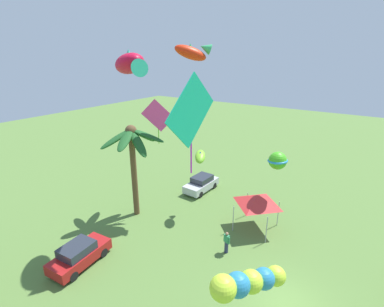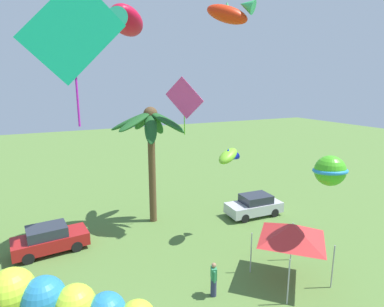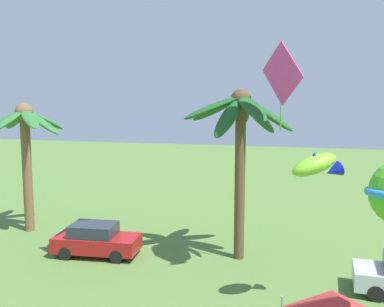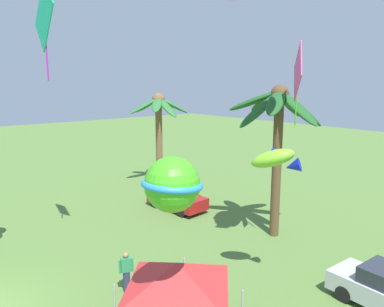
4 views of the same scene
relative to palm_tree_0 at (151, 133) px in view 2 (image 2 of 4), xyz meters
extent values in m
cylinder|color=brown|center=(0.04, 0.04, -2.44)|extent=(0.47, 0.47, 7.26)
ellipsoid|color=#1E5623|center=(1.18, -0.09, 0.57)|extent=(2.54, 1.03, 1.75)
ellipsoid|color=#1E5623|center=(0.69, 0.88, 0.45)|extent=(2.03, 2.31, 1.97)
ellipsoid|color=#1E5623|center=(-0.10, 1.21, 0.62)|extent=(1.06, 2.59, 1.66)
ellipsoid|color=#1E5623|center=(-1.14, 0.44, 0.75)|extent=(2.73, 1.57, 1.42)
ellipsoid|color=#1E5623|center=(-1.11, -0.51, 0.82)|extent=(2.73, 1.85, 1.29)
ellipsoid|color=#1E5623|center=(-0.30, -0.98, 0.47)|extent=(1.47, 2.47, 1.94)
ellipsoid|color=#1E5623|center=(0.66, -1.07, 0.82)|extent=(1.96, 2.70, 1.28)
sphere|color=brown|center=(0.04, 0.04, 1.19)|extent=(0.89, 0.89, 0.89)
cube|color=#A51919|center=(-6.41, -1.33, -5.47)|extent=(4.04, 2.06, 0.70)
cube|color=#282D38|center=(-6.56, -1.34, -4.84)|extent=(2.16, 1.68, 0.56)
cylinder|color=black|center=(-5.28, -0.44, -5.77)|extent=(0.61, 0.24, 0.60)
cylinder|color=black|center=(-5.13, -2.00, -5.77)|extent=(0.61, 0.24, 0.60)
cylinder|color=black|center=(-7.68, -0.66, -5.77)|extent=(0.61, 0.24, 0.60)
cylinder|color=black|center=(-7.54, -2.22, -5.77)|extent=(0.61, 0.24, 0.60)
cube|color=#BCBCC1|center=(6.70, -2.22, -5.47)|extent=(3.98, 1.89, 0.70)
cube|color=#282D38|center=(6.85, -2.23, -4.84)|extent=(2.10, 1.59, 0.56)
cylinder|color=black|center=(5.46, -2.94, -5.77)|extent=(0.61, 0.21, 0.60)
cylinder|color=black|center=(5.53, -1.38, -5.77)|extent=(0.61, 0.21, 0.60)
cylinder|color=black|center=(7.87, -3.06, -5.77)|extent=(0.61, 0.21, 0.60)
cylinder|color=black|center=(7.95, -1.50, -5.77)|extent=(0.61, 0.21, 0.60)
cylinder|color=#2D3351|center=(-0.17, -8.58, -5.65)|extent=(0.26, 0.26, 0.84)
cube|color=#338956|center=(-0.17, -8.58, -4.96)|extent=(0.35, 0.44, 0.54)
sphere|color=#A37556|center=(-0.17, -8.58, -4.59)|extent=(0.21, 0.21, 0.21)
cylinder|color=#338956|center=(-0.09, -8.37, -5.01)|extent=(0.09, 0.09, 0.52)
cylinder|color=#338956|center=(-0.25, -8.80, -5.01)|extent=(0.09, 0.09, 0.52)
cylinder|color=#9E9EA3|center=(2.36, -10.43, -5.02)|extent=(0.06, 0.06, 2.10)
cylinder|color=#9E9EA3|center=(4.96, -10.43, -5.02)|extent=(0.06, 0.06, 2.10)
cylinder|color=#9E9EA3|center=(2.36, -7.83, -5.02)|extent=(0.06, 0.06, 2.10)
cylinder|color=#9E9EA3|center=(4.96, -7.83, -5.02)|extent=(0.06, 0.06, 2.10)
pyramid|color=red|center=(3.66, -9.13, -3.60)|extent=(2.86, 2.86, 0.75)
sphere|color=#C5EB34|center=(-7.29, -11.94, -1.42)|extent=(1.02, 1.02, 1.02)
sphere|color=teal|center=(-6.67, -12.24, -1.60)|extent=(0.98, 0.98, 0.98)
sphere|color=#C5EB34|center=(-6.05, -12.55, -1.78)|extent=(0.94, 0.94, 0.94)
cube|color=#F0438F|center=(1.84, -1.19, 2.21)|extent=(1.73, 1.97, 2.57)
cylinder|color=#46AC10|center=(1.84, -1.19, 0.74)|extent=(0.06, 0.06, 1.68)
sphere|color=green|center=(4.66, -10.03, -0.58)|extent=(1.31, 1.31, 1.31)
torus|color=#2A8FD8|center=(4.66, -10.03, -0.58)|extent=(1.45, 1.46, 0.28)
ellipsoid|color=red|center=(3.62, -3.07, 6.83)|extent=(2.63, 2.80, 1.63)
cone|color=#38BB68|center=(4.33, -3.92, 7.18)|extent=(1.24, 1.26, 0.99)
cone|color=#38BB68|center=(3.62, -3.07, 7.23)|extent=(0.69, 0.69, 0.50)
ellipsoid|color=red|center=(-1.88, -2.30, 6.17)|extent=(2.95, 3.69, 1.73)
cone|color=#2FC295|center=(-2.54, -3.57, 5.90)|extent=(1.44, 1.51, 1.18)
cone|color=#2FC295|center=(-1.88, -2.30, 6.69)|extent=(0.86, 0.86, 0.65)
ellipsoid|color=#7DCD2E|center=(3.12, -4.33, -0.95)|extent=(1.88, 1.53, 1.07)
cone|color=#1120C9|center=(3.75, -3.98, -1.19)|extent=(0.81, 0.76, 0.65)
cone|color=#1120C9|center=(3.12, -4.33, -0.69)|extent=(0.44, 0.44, 0.33)
cube|color=#15B585|center=(-5.29, -9.17, 4.52)|extent=(3.03, 0.33, 3.04)
cylinder|color=#C321C2|center=(-5.29, -9.17, 2.79)|extent=(0.07, 0.07, 1.98)
camera|label=1|loc=(-14.58, -15.48, 6.64)|focal=26.15mm
camera|label=2|loc=(-6.41, -19.28, 3.07)|focal=29.79mm
camera|label=3|loc=(2.77, -18.77, 1.21)|focal=40.00mm
camera|label=4|loc=(11.38, -15.10, 1.74)|focal=35.17mm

